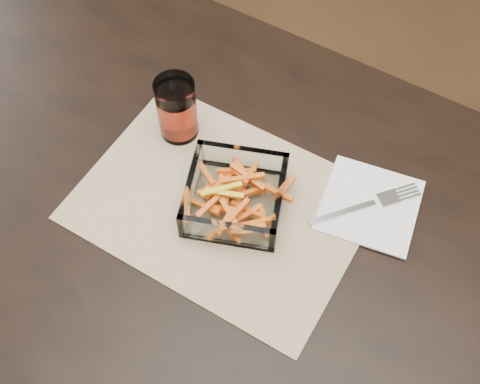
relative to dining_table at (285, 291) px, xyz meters
name	(u,v)px	position (x,y,z in m)	size (l,w,h in m)	color
dining_table	(285,291)	(0.00, 0.00, 0.00)	(1.60, 0.90, 0.75)	black
placemat	(222,204)	(-0.15, 0.04, 0.09)	(0.45, 0.33, 0.00)	tan
glass_bowl	(235,196)	(-0.13, 0.05, 0.12)	(0.19, 0.19, 0.06)	white
tumbler	(177,110)	(-0.29, 0.13, 0.15)	(0.07, 0.07, 0.12)	white
napkin	(370,205)	(0.06, 0.17, 0.09)	(0.15, 0.15, 0.00)	white
fork	(369,204)	(0.06, 0.16, 0.10)	(0.14, 0.16, 0.00)	silver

